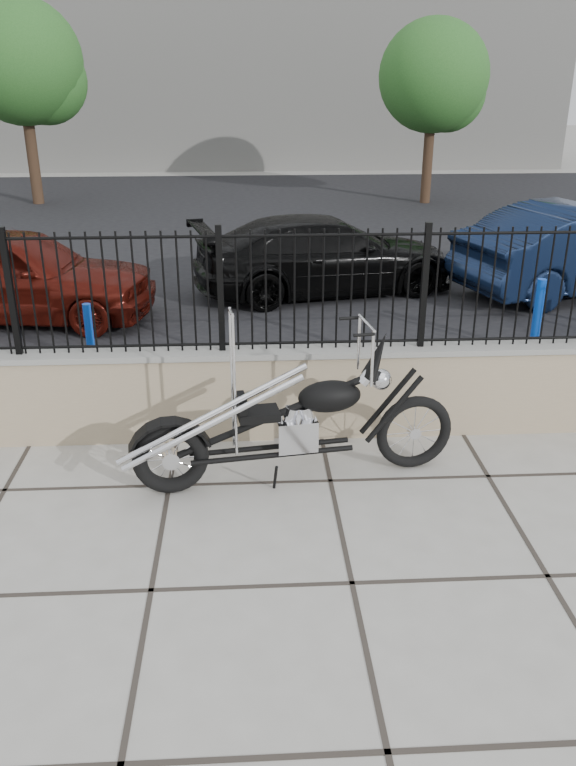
# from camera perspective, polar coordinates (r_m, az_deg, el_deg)

# --- Properties ---
(ground_plane) EXTENTS (90.00, 90.00, 0.00)m
(ground_plane) POSITION_cam_1_polar(r_m,az_deg,el_deg) (5.82, 4.92, -15.00)
(ground_plane) COLOR #99968E
(ground_plane) RESTS_ON ground
(parking_lot) EXTENTS (30.00, 30.00, 0.00)m
(parking_lot) POSITION_cam_1_polar(r_m,az_deg,el_deg) (17.42, -0.72, 11.26)
(parking_lot) COLOR black
(parking_lot) RESTS_ON ground
(retaining_wall) EXTENTS (14.00, 0.36, 0.96)m
(retaining_wall) POSITION_cam_1_polar(r_m,az_deg,el_deg) (7.72, 2.55, -0.63)
(retaining_wall) COLOR gray
(retaining_wall) RESTS_ON ground_plane
(iron_fence) EXTENTS (14.00, 0.08, 1.20)m
(iron_fence) POSITION_cam_1_polar(r_m,az_deg,el_deg) (7.35, 2.69, 7.10)
(iron_fence) COLOR black
(iron_fence) RESTS_ON retaining_wall
(background_building) EXTENTS (22.00, 6.00, 8.00)m
(background_building) POSITION_cam_1_polar(r_m,az_deg,el_deg) (31.04, -2.01, 23.90)
(background_building) COLOR beige
(background_building) RESTS_ON ground_plane
(chopper_motorcycle) EXTENTS (2.91, 0.91, 1.72)m
(chopper_motorcycle) POSITION_cam_1_polar(r_m,az_deg,el_deg) (6.67, 0.14, -1.01)
(chopper_motorcycle) COLOR black
(chopper_motorcycle) RESTS_ON ground_plane
(car_red) EXTENTS (4.31, 2.17, 1.41)m
(car_red) POSITION_cam_1_polar(r_m,az_deg,el_deg) (11.98, -20.14, 7.80)
(car_red) COLOR #4C110A
(car_red) RESTS_ON parking_lot
(car_black) EXTENTS (4.72, 2.77, 1.28)m
(car_black) POSITION_cam_1_polar(r_m,az_deg,el_deg) (12.74, 2.84, 9.74)
(car_black) COLOR black
(car_black) RESTS_ON parking_lot
(bollard_a) EXTENTS (0.13, 0.13, 0.86)m
(bollard_a) POSITION_cam_1_polar(r_m,az_deg,el_deg) (9.73, -14.90, 3.42)
(bollard_a) COLOR blue
(bollard_a) RESTS_ON ground_plane
(bollard_b) EXTENTS (0.13, 0.13, 1.00)m
(bollard_b) POSITION_cam_1_polar(r_m,az_deg,el_deg) (10.54, 18.51, 4.90)
(bollard_b) COLOR #0C1CC0
(bollard_b) RESTS_ON ground_plane
(tree_left) EXTENTS (3.22, 3.22, 5.44)m
(tree_left) POSITION_cam_1_polar(r_m,az_deg,el_deg) (22.35, -19.81, 22.49)
(tree_left) COLOR #382619
(tree_left) RESTS_ON ground_plane
(tree_right) EXTENTS (2.92, 2.92, 4.92)m
(tree_right) POSITION_cam_1_polar(r_m,az_deg,el_deg) (21.71, 11.09, 22.38)
(tree_right) COLOR #382619
(tree_right) RESTS_ON ground_plane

